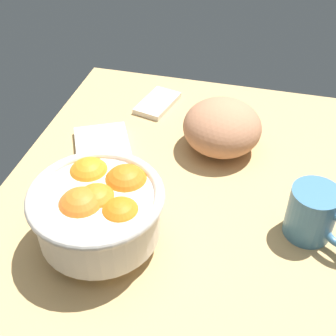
{
  "coord_description": "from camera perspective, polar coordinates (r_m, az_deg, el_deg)",
  "views": [
    {
      "loc": [
        57.58,
        12.86,
        54.86
      ],
      "look_at": [
        1.35,
        -1.53,
        5.0
      ],
      "focal_mm": 48.12,
      "sensor_mm": 36.0,
      "label": 1
    }
  ],
  "objects": [
    {
      "name": "napkin_folded",
      "position": [
        1.01,
        -1.34,
        8.23
      ],
      "size": [
        12.31,
        8.7,
        1.22
      ],
      "primitive_type": "cube",
      "rotation": [
        0.0,
        0.0,
        -0.23
      ],
      "color": "silver",
      "rests_on": "ground"
    },
    {
      "name": "bread_loaf",
      "position": [
        0.87,
        6.87,
        5.17
      ],
      "size": [
        19.24,
        19.19,
        9.95
      ],
      "primitive_type": "ellipsoid",
      "rotation": [
        0.0,
        0.0,
        0.35
      ],
      "color": "tan",
      "rests_on": "ground"
    },
    {
      "name": "napkin_spare",
      "position": [
        0.89,
        -8.27,
        2.68
      ],
      "size": [
        16.32,
        15.04,
        1.54
      ],
      "primitive_type": "cube",
      "rotation": [
        0.0,
        0.0,
        0.46
      ],
      "color": "silver",
      "rests_on": "ground"
    },
    {
      "name": "fruit_bowl",
      "position": [
        0.67,
        -8.62,
        -5.03
      ],
      "size": [
        19.97,
        19.97,
        11.81
      ],
      "color": "silver",
      "rests_on": "ground"
    },
    {
      "name": "ground_plane",
      "position": [
        0.82,
        1.28,
        -3.04
      ],
      "size": [
        75.08,
        61.58,
        3.0
      ],
      "primitive_type": "cube",
      "color": "tan"
    },
    {
      "name": "mug",
      "position": [
        0.73,
        17.96,
        -5.56
      ],
      "size": [
        8.96,
        10.62,
        8.78
      ],
      "color": "teal",
      "rests_on": "ground"
    }
  ]
}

